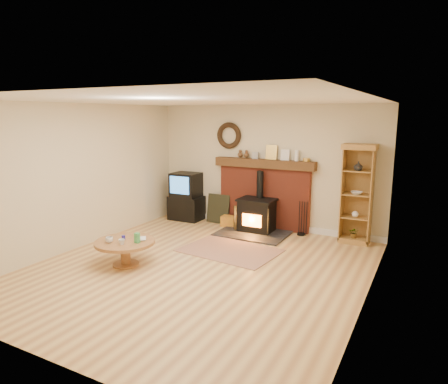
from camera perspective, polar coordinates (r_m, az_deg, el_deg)
The scene contains 11 objects.
ground at distance 6.44m, azimuth -3.62°, elevation -10.88°, with size 5.50×5.50×0.00m, color #B07C49.
room_shell at distance 6.10m, azimuth -3.49°, elevation 4.58°, with size 5.02×5.52×2.61m.
chimney_breast at distance 8.52m, azimuth 5.72°, elevation 0.14°, with size 2.20×0.22×1.78m.
wood_stove at distance 8.26m, azimuth 4.61°, elevation -3.47°, with size 1.40×1.00×1.26m.
area_rug at distance 7.21m, azimuth 0.84°, elevation -8.35°, with size 1.67×1.15×0.01m, color brown.
tv_unit at distance 9.24m, azimuth -5.42°, elevation -0.76°, with size 0.75×0.54×1.09m.
curio_cabinet at distance 7.87m, azimuth 18.49°, elevation -0.25°, with size 0.60×0.43×1.87m.
firelog_box at distance 8.70m, azimuth 0.87°, elevation -4.21°, with size 0.36×0.23×0.23m, color gold.
leaning_painting at distance 8.95m, azimuth -0.83°, elevation -2.40°, with size 0.54×0.03×0.65m, color black.
fire_tools at distance 8.22m, azimuth 11.05°, elevation -5.04°, with size 0.19×0.16×0.70m.
coffee_table at distance 6.65m, azimuth -13.96°, elevation -7.41°, with size 0.96×0.96×0.57m.
Camera 1 is at (3.14, -5.09, 2.39)m, focal length 32.00 mm.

